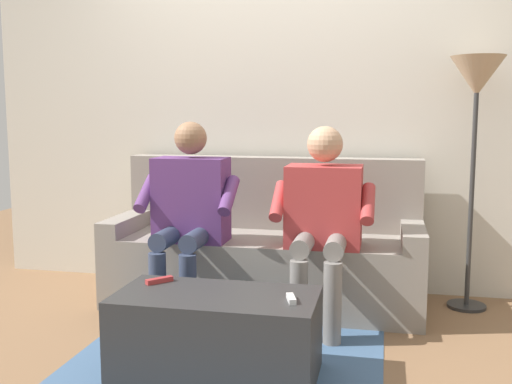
% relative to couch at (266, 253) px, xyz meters
% --- Properties ---
extents(ground_plane, '(8.00, 8.00, 0.00)m').
position_rel_couch_xyz_m(ground_plane, '(0.00, 0.74, -0.32)').
color(ground_plane, '#846042').
extents(back_wall, '(4.23, 0.06, 2.71)m').
position_rel_couch_xyz_m(back_wall, '(0.00, -0.41, 1.03)').
color(back_wall, beige).
rests_on(back_wall, ground).
extents(couch, '(1.99, 0.73, 0.93)m').
position_rel_couch_xyz_m(couch, '(0.00, 0.00, 0.00)').
color(couch, gray).
rests_on(couch, ground).
extents(coffee_table, '(0.94, 0.48, 0.40)m').
position_rel_couch_xyz_m(coffee_table, '(0.00, 1.16, -0.12)').
color(coffee_table, '#2D2D2D').
rests_on(coffee_table, ground).
extents(person_left_seated, '(0.59, 0.58, 1.15)m').
position_rel_couch_xyz_m(person_left_seated, '(-0.40, 0.33, 0.34)').
color(person_left_seated, '#B23838').
rests_on(person_left_seated, ground).
extents(person_right_seated, '(0.59, 0.52, 1.18)m').
position_rel_couch_xyz_m(person_right_seated, '(0.40, 0.36, 0.35)').
color(person_right_seated, '#5B3370').
rests_on(person_right_seated, ground).
extents(remote_red, '(0.12, 0.13, 0.02)m').
position_rel_couch_xyz_m(remote_red, '(0.32, 1.05, 0.09)').
color(remote_red, '#B73333').
rests_on(remote_red, coffee_table).
extents(remote_white, '(0.06, 0.11, 0.02)m').
position_rel_couch_xyz_m(remote_white, '(-0.36, 1.20, 0.09)').
color(remote_white, white).
rests_on(remote_white, coffee_table).
extents(floor_rug, '(1.53, 1.84, 0.01)m').
position_rel_couch_xyz_m(floor_rug, '(0.00, 1.01, -0.32)').
color(floor_rug, '#426084').
rests_on(floor_rug, ground).
extents(floor_lamp, '(0.32, 0.32, 1.57)m').
position_rel_couch_xyz_m(floor_lamp, '(-1.28, -0.14, 1.04)').
color(floor_lamp, '#2D2D2D').
rests_on(floor_lamp, ground).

